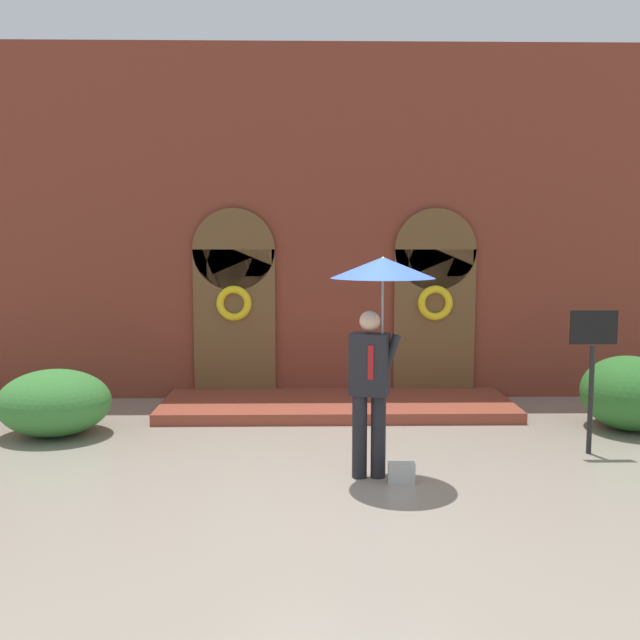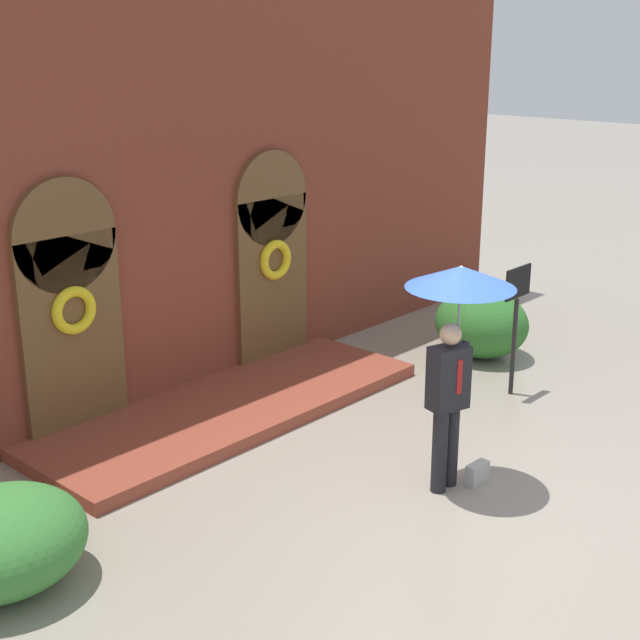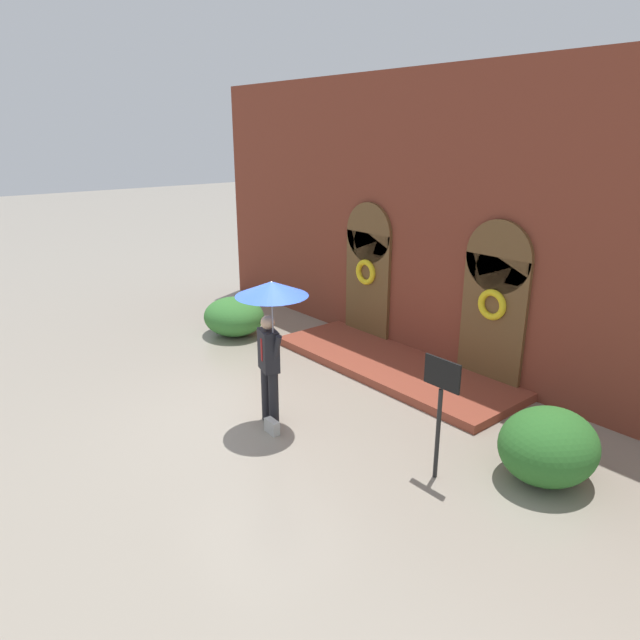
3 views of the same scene
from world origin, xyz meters
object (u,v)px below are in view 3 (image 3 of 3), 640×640
(person_with_umbrella, at_px, (271,310))
(shrub_left, at_px, (234,316))
(shrub_right, at_px, (548,446))
(sign_post, at_px, (440,399))
(handbag, at_px, (272,427))

(person_with_umbrella, xyz_separation_m, shrub_left, (-4.06, 1.77, -1.48))
(person_with_umbrella, distance_m, shrub_left, 4.67)
(shrub_left, distance_m, shrub_right, 7.64)
(person_with_umbrella, height_order, shrub_right, person_with_umbrella)
(person_with_umbrella, height_order, sign_post, person_with_umbrella)
(person_with_umbrella, bearing_deg, handbag, -41.18)
(person_with_umbrella, relative_size, sign_post, 1.37)
(person_with_umbrella, distance_m, shrub_right, 4.30)
(handbag, bearing_deg, shrub_left, 158.17)
(sign_post, bearing_deg, shrub_left, 171.92)
(shrub_right, bearing_deg, shrub_left, -178.85)
(shrub_right, bearing_deg, handbag, -147.68)
(handbag, xyz_separation_m, shrub_left, (-4.29, 1.97, 0.32))
(person_with_umbrella, relative_size, shrub_left, 1.63)
(sign_post, xyz_separation_m, shrub_right, (0.97, 1.10, -0.67))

